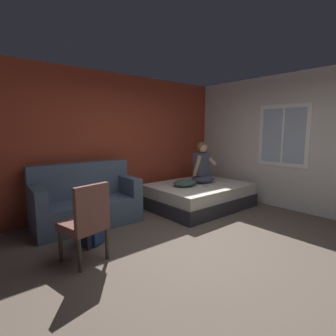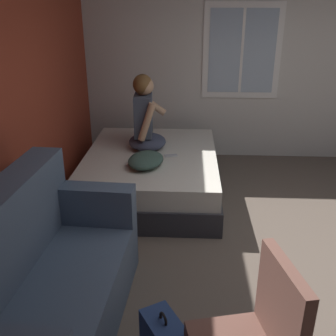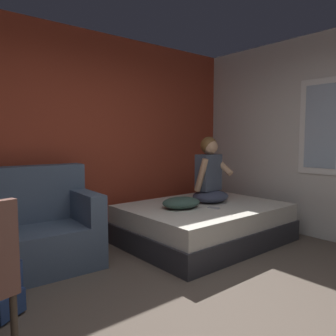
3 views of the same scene
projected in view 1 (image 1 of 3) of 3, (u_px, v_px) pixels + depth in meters
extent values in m
plane|color=brown|center=(208.00, 251.00, 3.48)|extent=(40.00, 40.00, 0.00)
cube|color=#993823|center=(112.00, 142.00, 5.27)|extent=(10.31, 0.16, 2.70)
cube|color=silver|center=(305.00, 143.00, 5.02)|extent=(0.16, 6.45, 2.70)
cube|color=white|center=(283.00, 136.00, 5.25)|extent=(0.02, 1.04, 1.24)
cube|color=#9EB2C6|center=(283.00, 136.00, 5.24)|extent=(0.01, 0.88, 1.08)
cube|color=white|center=(283.00, 136.00, 5.24)|extent=(0.01, 0.04, 1.08)
cube|color=#2D2D33|center=(198.00, 200.00, 5.51)|extent=(2.01, 1.54, 0.26)
cube|color=beige|center=(198.00, 189.00, 5.47)|extent=(1.95, 1.50, 0.22)
cube|color=#47566B|center=(88.00, 213.00, 4.41)|extent=(1.74, 0.90, 0.44)
cube|color=#47566B|center=(80.00, 180.00, 4.57)|extent=(1.71, 0.34, 0.60)
cube|color=#47566B|center=(36.00, 197.00, 3.91)|extent=(0.23, 0.81, 0.32)
cube|color=#47566B|center=(127.00, 185.00, 4.80)|extent=(0.23, 0.81, 0.32)
cylinder|color=#382D23|center=(88.00, 236.00, 3.49)|extent=(0.04, 0.04, 0.40)
cylinder|color=#382D23|center=(60.00, 246.00, 3.18)|extent=(0.04, 0.04, 0.40)
cylinder|color=#382D23|center=(107.00, 244.00, 3.25)|extent=(0.04, 0.04, 0.40)
cylinder|color=#382D23|center=(79.00, 255.00, 2.95)|extent=(0.04, 0.04, 0.40)
cube|color=brown|center=(83.00, 225.00, 3.18)|extent=(0.55, 0.55, 0.10)
cube|color=brown|center=(92.00, 205.00, 3.02)|extent=(0.46, 0.16, 0.48)
ellipsoid|color=#383D51|center=(203.00, 179.00, 5.61)|extent=(0.54, 0.46, 0.16)
cube|color=#3F4756|center=(201.00, 164.00, 5.59)|extent=(0.34, 0.22, 0.48)
cylinder|color=tan|center=(197.00, 166.00, 5.42)|extent=(0.09, 0.22, 0.44)
cylinder|color=tan|center=(210.00, 159.00, 5.63)|extent=(0.10, 0.38, 0.29)
sphere|color=tan|center=(203.00, 148.00, 5.53)|extent=(0.21, 0.21, 0.21)
ellipsoid|color=brown|center=(202.00, 147.00, 5.54)|extent=(0.24, 0.23, 0.23)
cube|color=navy|center=(91.00, 230.00, 3.69)|extent=(0.35, 0.31, 0.40)
cube|color=navy|center=(98.00, 237.00, 3.66)|extent=(0.23, 0.17, 0.18)
torus|color=black|center=(91.00, 215.00, 3.66)|extent=(0.08, 0.06, 0.09)
ellipsoid|color=#385147|center=(185.00, 183.00, 5.22)|extent=(0.55, 0.46, 0.14)
cube|color=#B7B7BC|center=(205.00, 186.00, 5.24)|extent=(0.11, 0.16, 0.01)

